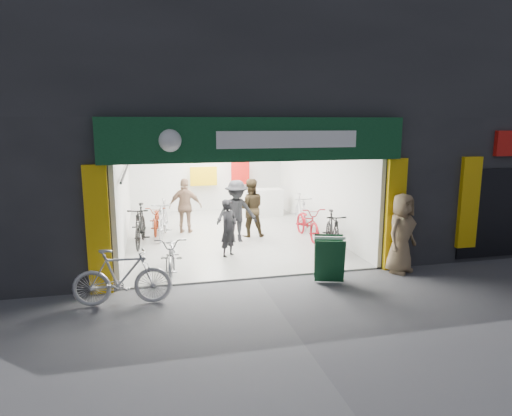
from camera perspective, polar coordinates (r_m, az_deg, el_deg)
name	(u,v)px	position (r m, az deg, el deg)	size (l,w,h in m)	color
ground	(257,279)	(10.16, 0.15, -8.86)	(60.00, 60.00, 0.00)	#56565B
building	(248,92)	(14.66, -1.06, 14.31)	(17.00, 10.27, 8.00)	#232326
bike_left_front	(172,255)	(10.33, -10.46, -5.81)	(0.66, 1.90, 1.00)	#A5A5AA
bike_left_midfront	(140,226)	(13.01, -14.27, -2.14)	(0.55, 1.93, 1.16)	black
bike_left_midback	(157,219)	(14.40, -12.29, -1.37)	(0.59, 1.69, 0.89)	maroon
bike_left_back	(163,219)	(13.75, -11.54, -1.36)	(0.54, 1.91, 1.15)	#AFB0B4
bike_right_front	(333,231)	(12.33, 9.60, -2.88)	(0.50, 1.78, 1.07)	black
bike_right_mid	(308,223)	(13.44, 6.49, -1.82)	(0.66, 1.89, 1.00)	maroon
bike_right_back	(301,212)	(14.69, 5.63, -0.46)	(0.53, 1.87, 1.12)	#ADADB1
parked_bike	(122,277)	(8.99, -16.38, -8.27)	(0.52, 1.83, 1.10)	#B3B3B8
customer_a	(229,229)	(11.55, -3.44, -2.60)	(0.54, 0.36, 1.49)	black
customer_b	(250,208)	(13.49, -0.74, -0.04)	(0.86, 0.67, 1.76)	#342817
customer_c	(237,212)	(12.89, -2.45, -0.48)	(1.16, 0.67, 1.80)	black
customer_d	(185,207)	(14.06, -8.81, 0.19)	(1.01, 0.42, 1.72)	#8B6951
pedestrian_near	(401,233)	(10.87, 17.72, -3.03)	(0.90, 0.58, 1.83)	#82694B
sandwich_board	(329,258)	(9.99, 9.14, -6.15)	(0.79, 0.80, 0.96)	#0D371C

